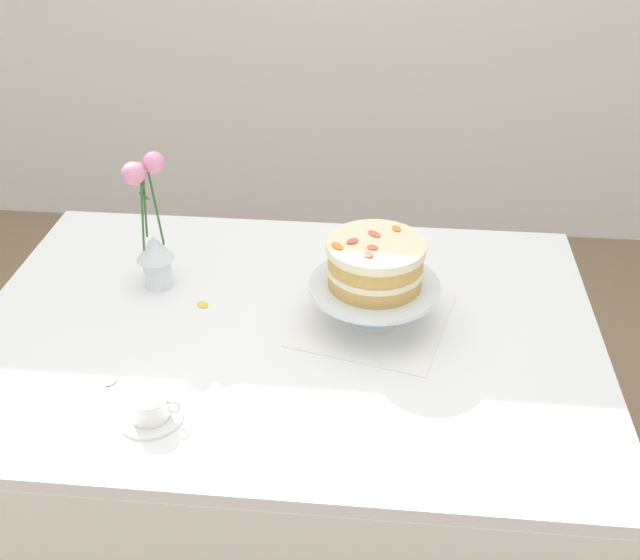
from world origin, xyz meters
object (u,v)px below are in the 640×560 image
at_px(cake_stand, 374,290).
at_px(flower_vase, 151,229).
at_px(layer_cake, 375,263).
at_px(dining_table, 284,363).
at_px(teacup, 150,409).

distance_m(cake_stand, flower_vase, 0.54).
height_order(cake_stand, layer_cake, layer_cake).
xyz_separation_m(layer_cake, flower_vase, (-0.53, 0.10, 0.00)).
xyz_separation_m(cake_stand, layer_cake, (-0.00, -0.00, 0.07)).
relative_size(dining_table, teacup, 11.37).
relative_size(cake_stand, teacup, 2.35).
bearing_deg(dining_table, cake_stand, 17.28).
distance_m(dining_table, teacup, 0.39).
height_order(layer_cake, flower_vase, flower_vase).
bearing_deg(layer_cake, teacup, -138.05).
height_order(dining_table, layer_cake, layer_cake).
bearing_deg(cake_stand, flower_vase, 169.31).
xyz_separation_m(dining_table, cake_stand, (0.20, 0.06, 0.17)).
distance_m(layer_cake, teacup, 0.56).
xyz_separation_m(dining_table, flower_vase, (-0.33, 0.16, 0.24)).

